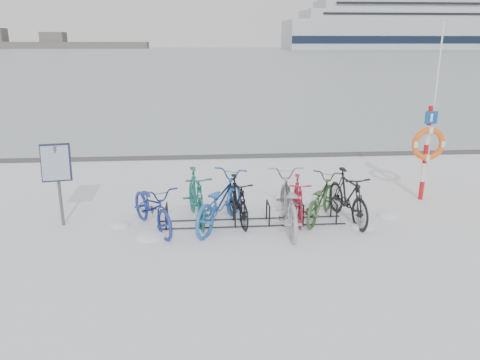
{
  "coord_description": "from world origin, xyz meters",
  "views": [
    {
      "loc": [
        -0.99,
        -9.32,
        3.76
      ],
      "look_at": [
        -0.2,
        0.6,
        0.8
      ],
      "focal_mm": 35.0,
      "sensor_mm": 36.0,
      "label": 1
    }
  ],
  "objects_px": {
    "bike_rack": "(251,215)",
    "lifebuoy_station": "(428,144)",
    "cruise_ferry": "(445,19)",
    "info_board": "(57,168)"
  },
  "relations": [
    {
      "from": "bike_rack",
      "to": "cruise_ferry",
      "type": "height_order",
      "value": "cruise_ferry"
    },
    {
      "from": "info_board",
      "to": "cruise_ferry",
      "type": "xyz_separation_m",
      "value": [
        119.65,
        217.62,
        12.61
      ]
    },
    {
      "from": "bike_rack",
      "to": "cruise_ferry",
      "type": "xyz_separation_m",
      "value": [
        115.65,
        217.83,
        13.71
      ]
    },
    {
      "from": "bike_rack",
      "to": "lifebuoy_station",
      "type": "distance_m",
      "value": 4.68
    },
    {
      "from": "bike_rack",
      "to": "info_board",
      "type": "distance_m",
      "value": 4.16
    },
    {
      "from": "lifebuoy_station",
      "to": "info_board",
      "type": "bearing_deg",
      "value": -173.21
    },
    {
      "from": "bike_rack",
      "to": "info_board",
      "type": "bearing_deg",
      "value": 177.11
    },
    {
      "from": "bike_rack",
      "to": "cruise_ferry",
      "type": "bearing_deg",
      "value": 62.04
    },
    {
      "from": "cruise_ferry",
      "to": "lifebuoy_station",
      "type": "bearing_deg",
      "value": -117.19
    },
    {
      "from": "bike_rack",
      "to": "lifebuoy_station",
      "type": "bearing_deg",
      "value": 15.38
    }
  ]
}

